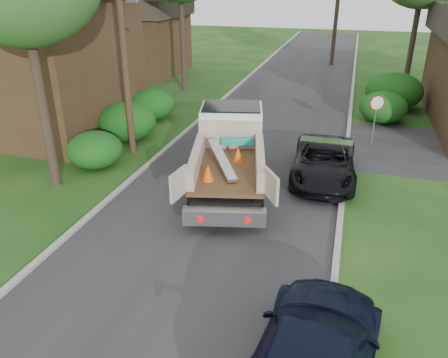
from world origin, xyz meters
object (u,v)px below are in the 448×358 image
house_left_near (27,45)px  stop_sign (376,110)px  house_left_far (137,35)px  black_pickup (324,161)px  flatbed_truck (230,144)px  utility_pole (122,36)px

house_left_near → stop_sign: bearing=6.6°
house_left_far → black_pickup: size_ratio=1.44×
stop_sign → flatbed_truck: size_ratio=0.33×
utility_pole → house_left_far: size_ratio=1.32×
house_left_far → flatbed_truck: bearing=-54.6°
house_left_near → house_left_far: (-1.50, 15.00, -1.23)m
stop_sign → house_left_near: (-17.20, -2.00, 2.50)m
black_pickup → house_left_near: bearing=168.1°
stop_sign → house_left_far: house_left_far is taller
house_left_far → stop_sign: bearing=-34.8°
stop_sign → house_left_near: 17.50m
house_left_far → black_pickup: bearing=-46.3°
stop_sign → house_left_near: bearing=-173.4°
black_pickup → stop_sign: bearing=63.9°
house_left_far → black_pickup: house_left_far is taller
stop_sign → house_left_far: bearing=145.2°
utility_pole → house_left_near: (-6.52, 2.02, -0.89)m
house_left_far → flatbed_truck: (13.11, -18.47, -1.62)m
utility_pole → house_left_near: 6.88m
house_left_far → flatbed_truck: 22.71m
stop_sign → flatbed_truck: (-5.59, -5.47, -0.34)m
house_left_near → flatbed_truck: bearing=-16.6°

